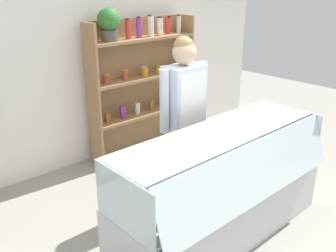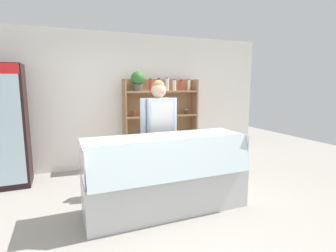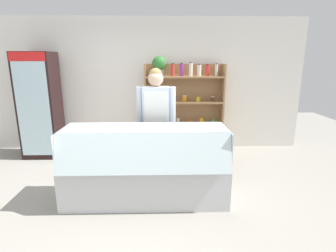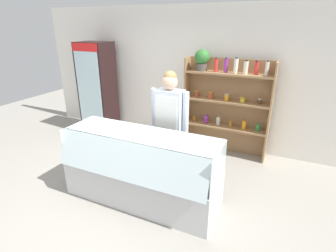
{
  "view_description": "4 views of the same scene",
  "coord_description": "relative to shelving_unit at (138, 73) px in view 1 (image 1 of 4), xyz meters",
  "views": [
    {
      "loc": [
        -2.09,
        -1.81,
        2.21
      ],
      "look_at": [
        0.23,
        0.73,
        0.88
      ],
      "focal_mm": 40.0,
      "sensor_mm": 36.0,
      "label": 1
    },
    {
      "loc": [
        -1.02,
        -3.09,
        1.68
      ],
      "look_at": [
        0.48,
        0.55,
        1.05
      ],
      "focal_mm": 28.0,
      "sensor_mm": 36.0,
      "label": 2
    },
    {
      "loc": [
        0.46,
        -3.25,
        1.86
      ],
      "look_at": [
        0.56,
        0.66,
        0.87
      ],
      "focal_mm": 28.0,
      "sensor_mm": 36.0,
      "label": 3
    },
    {
      "loc": [
        1.9,
        -2.66,
        2.36
      ],
      "look_at": [
        0.38,
        0.59,
        0.95
      ],
      "focal_mm": 28.0,
      "sensor_mm": 36.0,
      "label": 4
    }
  ],
  "objects": [
    {
      "name": "deli_display_case",
      "position": [
        -0.61,
        -1.98,
        -0.78
      ],
      "size": [
        2.15,
        0.78,
        1.01
      ],
      "color": "silver",
      "rests_on": "ground"
    },
    {
      "name": "shelving_unit",
      "position": [
        0.0,
        0.0,
        0.0
      ],
      "size": [
        1.57,
        0.29,
        1.93
      ],
      "color": "#9E754C",
      "rests_on": "ground"
    },
    {
      "name": "back_wall",
      "position": [
        -0.85,
        0.28,
        0.26
      ],
      "size": [
        6.8,
        0.1,
        2.7
      ],
      "primitive_type": "cube",
      "color": "white",
      "rests_on": "ground"
    },
    {
      "name": "ground_plane",
      "position": [
        -0.85,
        -2.0,
        -1.09
      ],
      "size": [
        12.0,
        12.0,
        0.0
      ],
      "primitive_type": "plane",
      "color": "gray"
    },
    {
      "name": "shop_clerk",
      "position": [
        -0.47,
        -1.34,
        -0.05
      ],
      "size": [
        0.59,
        0.25,
        1.75
      ],
      "color": "#383D51",
      "rests_on": "ground"
    }
  ]
}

